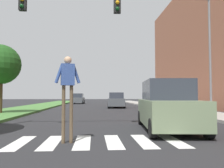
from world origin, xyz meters
TOP-DOWN VIEW (x-y plane):
  - ground_plane at (0.00, 30.00)m, footprint 140.00×140.00m
  - crosswalk at (0.00, 8.05)m, footprint 4.95×2.20m
  - median_strip at (-6.74, 28.00)m, footprint 4.10×64.00m
  - tree_mid at (-6.77, 18.28)m, footprint 2.83×2.83m
  - sidewalk_right at (7.64, 28.00)m, footprint 3.00×64.00m
  - traffic_light_gantry at (-3.07, 10.39)m, footprint 6.90×0.30m
  - street_lamp_right at (7.05, 15.21)m, footprint 1.02×0.24m
  - pedestrian_performer at (-0.89, 7.91)m, footprint 0.75×0.31m
  - suv_crossing at (2.77, 10.19)m, footprint 2.38×4.76m
  - sedan_midblock at (2.45, 27.97)m, footprint 2.27×4.72m
  - sedan_distant at (-2.79, 41.68)m, footprint 2.06×4.10m

SIDE VIEW (x-z plane):
  - ground_plane at x=0.00m, z-range 0.00..0.00m
  - crosswalk at x=0.00m, z-range 0.00..0.01m
  - median_strip at x=-6.74m, z-range 0.00..0.15m
  - sidewalk_right at x=7.64m, z-range 0.00..0.15m
  - sedan_midblock at x=2.45m, z-range -0.06..1.66m
  - sedan_distant at x=-2.79m, z-range -0.07..1.68m
  - suv_crossing at x=2.77m, z-range -0.05..1.92m
  - pedestrian_performer at x=-0.89m, z-range 0.42..2.91m
  - tree_mid at x=-6.77m, z-range 1.13..5.99m
  - traffic_light_gantry at x=-3.07m, z-range 1.28..7.28m
  - street_lamp_right at x=7.05m, z-range 0.84..8.34m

